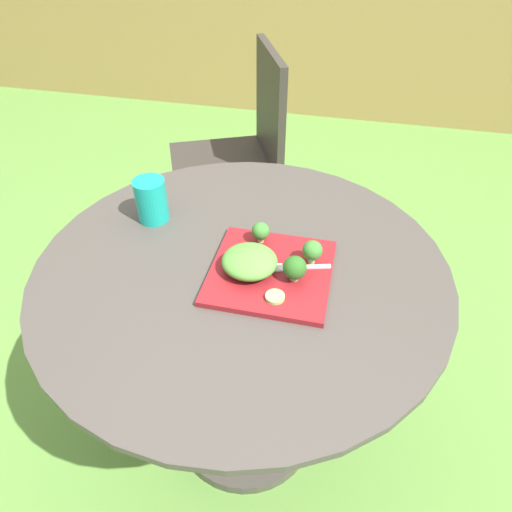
# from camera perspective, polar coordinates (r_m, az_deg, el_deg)

# --- Properties ---
(ground_plane) EXTENTS (12.00, 12.00, 0.00)m
(ground_plane) POSITION_cam_1_polar(r_m,az_deg,el_deg) (1.66, -1.25, -20.05)
(ground_plane) COLOR #568438
(patio_table) EXTENTS (0.97, 0.97, 0.72)m
(patio_table) POSITION_cam_1_polar(r_m,az_deg,el_deg) (1.26, -1.56, -9.15)
(patio_table) COLOR #423D38
(patio_table) RESTS_ON ground_plane
(patio_chair) EXTENTS (0.58, 0.58, 0.90)m
(patio_chair) POSITION_cam_1_polar(r_m,az_deg,el_deg) (2.02, -1.48, 13.56)
(patio_chair) COLOR #332D28
(patio_chair) RESTS_ON ground_plane
(salad_plate) EXTENTS (0.27, 0.27, 0.01)m
(salad_plate) POSITION_cam_1_polar(r_m,az_deg,el_deg) (1.06, 1.83, -1.96)
(salad_plate) COLOR maroon
(salad_plate) RESTS_ON patio_table
(drinking_glass) EXTENTS (0.08, 0.08, 0.11)m
(drinking_glass) POSITION_cam_1_polar(r_m,az_deg,el_deg) (1.23, -12.61, 6.43)
(drinking_glass) COLOR #149989
(drinking_glass) RESTS_ON patio_table
(fork) EXTENTS (0.15, 0.06, 0.00)m
(fork) POSITION_cam_1_polar(r_m,az_deg,el_deg) (1.06, 4.19, -1.40)
(fork) COLOR silver
(fork) RESTS_ON salad_plate
(lettuce_mound) EXTENTS (0.12, 0.12, 0.05)m
(lettuce_mound) POSITION_cam_1_polar(r_m,az_deg,el_deg) (1.04, -0.80, -0.66)
(lettuce_mound) COLOR #519338
(lettuce_mound) RESTS_ON salad_plate
(broccoli_floret_0) EXTENTS (0.05, 0.05, 0.06)m
(broccoli_floret_0) POSITION_cam_1_polar(r_m,az_deg,el_deg) (1.01, 4.75, -1.45)
(broccoli_floret_0) COLOR #99B770
(broccoli_floret_0) RESTS_ON salad_plate
(broccoli_floret_1) EXTENTS (0.05, 0.05, 0.06)m
(broccoli_floret_1) POSITION_cam_1_polar(r_m,az_deg,el_deg) (1.06, 6.89, 0.65)
(broccoli_floret_1) COLOR #99B770
(broccoli_floret_1) RESTS_ON salad_plate
(broccoli_floret_2) EXTENTS (0.04, 0.04, 0.05)m
(broccoli_floret_2) POSITION_cam_1_polar(r_m,az_deg,el_deg) (1.11, 0.57, 3.03)
(broccoli_floret_2) COLOR #99B770
(broccoli_floret_2) RESTS_ON salad_plate
(cucumber_slice_0) EXTENTS (0.04, 0.04, 0.01)m
(cucumber_slice_0) POSITION_cam_1_polar(r_m,az_deg,el_deg) (0.99, 2.33, -4.99)
(cucumber_slice_0) COLOR #8EB766
(cucumber_slice_0) RESTS_ON salad_plate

